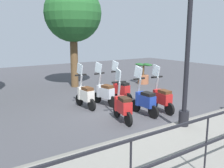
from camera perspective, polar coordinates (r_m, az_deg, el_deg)
ground_plane at (r=8.63m, az=3.51°, el=-5.72°), size 28.00×28.00×0.00m
promenade_walkway at (r=6.55m, az=20.99°, el=-11.39°), size 2.20×20.00×0.15m
lamp_post_near at (r=6.56m, az=16.83°, el=6.07°), size 0.26×0.90×4.14m
tree_distant at (r=12.17m, az=-8.94°, el=15.54°), size 2.67×2.67×4.83m
potted_palm at (r=13.02m, az=7.16°, el=2.01°), size 1.06×0.66×1.05m
scooter_near_0 at (r=8.34m, az=11.25°, el=-3.07°), size 1.23×0.44×1.54m
scooter_near_1 at (r=7.93m, az=7.47°, el=-3.69°), size 1.23×0.44×1.54m
scooter_near_2 at (r=7.29m, az=2.42°, el=-4.95°), size 1.22×0.50×1.54m
scooter_far_0 at (r=9.46m, az=2.01°, el=-1.16°), size 1.23×0.44×1.54m
scooter_far_1 at (r=8.96m, az=-1.69°, el=-1.87°), size 1.23×0.47×1.54m
scooter_far_2 at (r=8.66m, az=-6.13°, el=-2.38°), size 1.23×0.44×1.54m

